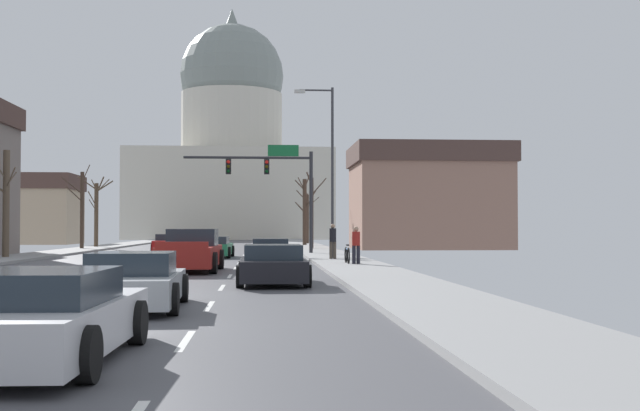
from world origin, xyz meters
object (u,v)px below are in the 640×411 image
(street_lamp_right, at_px, (328,159))
(sedan_near_04, at_px, (133,283))
(pedestrian_01, at_px, (356,243))
(pedestrian_00, at_px, (333,239))
(bicycle_parked, at_px, (347,255))
(sedan_near_03, at_px, (273,265))
(sedan_near_05, at_px, (43,318))
(signal_gantry, at_px, (275,176))
(pickup_truck_near_02, at_px, (191,252))
(sedan_near_01, at_px, (271,252))
(sedan_oncoming_00, at_px, (167,244))
(sedan_near_00, at_px, (214,247))
(sedan_oncoming_01, at_px, (186,240))
(sedan_oncoming_02, at_px, (200,239))

(street_lamp_right, bearing_deg, sedan_near_04, -104.43)
(sedan_near_04, height_order, pedestrian_01, pedestrian_01)
(pedestrian_00, xyz_separation_m, bicycle_parked, (0.21, -4.75, -0.62))
(sedan_near_04, relative_size, bicycle_parked, 2.58)
(pedestrian_00, height_order, bicycle_parked, pedestrian_00)
(street_lamp_right, bearing_deg, sedan_near_03, -100.35)
(sedan_near_05, bearing_deg, pedestrian_01, 73.84)
(signal_gantry, relative_size, pickup_truck_near_02, 1.42)
(sedan_near_01, xyz_separation_m, bicycle_parked, (3.32, -2.92, -0.07))
(pickup_truck_near_02, height_order, sedan_oncoming_00, pickup_truck_near_02)
(sedan_near_00, bearing_deg, sedan_near_01, -67.29)
(sedan_oncoming_00, bearing_deg, sedan_near_01, -68.49)
(sedan_near_04, relative_size, sedan_oncoming_00, 1.03)
(sedan_oncoming_00, distance_m, pedestrian_00, 18.69)
(sedan_near_01, height_order, sedan_oncoming_01, sedan_oncoming_01)
(sedan_near_03, bearing_deg, pedestrian_01, 69.53)
(pickup_truck_near_02, height_order, sedan_near_04, pickup_truck_near_02)
(bicycle_parked, bearing_deg, sedan_near_00, 121.81)
(sedan_oncoming_02, distance_m, pedestrian_01, 46.62)
(sedan_oncoming_02, bearing_deg, pedestrian_01, -77.31)
(sedan_near_00, xyz_separation_m, sedan_oncoming_00, (-3.81, 10.14, 0.00))
(pickup_truck_near_02, bearing_deg, sedan_near_05, -89.93)
(pickup_truck_near_02, distance_m, pedestrian_01, 7.27)
(sedan_near_00, distance_m, pickup_truck_near_02, 13.82)
(sedan_near_04, distance_m, bicycle_parked, 18.67)
(sedan_near_01, distance_m, sedan_near_05, 27.15)
(signal_gantry, relative_size, sedan_oncoming_00, 1.78)
(sedan_near_04, xyz_separation_m, sedan_near_05, (-0.05, -6.50, 0.01))
(signal_gantry, height_order, pickup_truck_near_02, signal_gantry)
(sedan_near_01, distance_m, pedestrian_00, 3.65)
(sedan_near_05, relative_size, sedan_oncoming_02, 1.09)
(sedan_near_00, height_order, pedestrian_01, pedestrian_01)
(sedan_near_04, distance_m, sedan_oncoming_00, 38.24)
(sedan_oncoming_02, bearing_deg, sedan_oncoming_00, -90.71)
(street_lamp_right, height_order, pickup_truck_near_02, street_lamp_right)
(signal_gantry, height_order, sedan_near_05, signal_gantry)
(street_lamp_right, distance_m, sedan_near_00, 8.87)
(pedestrian_00, distance_m, bicycle_parked, 4.79)
(pickup_truck_near_02, xyz_separation_m, pedestrian_01, (6.76, 2.66, 0.30))
(street_lamp_right, relative_size, sedan_near_03, 1.92)
(pickup_truck_near_02, xyz_separation_m, sedan_oncoming_02, (-3.48, 48.14, -0.18))
(sedan_near_05, relative_size, sedan_oncoming_00, 1.06)
(sedan_near_05, bearing_deg, signal_gantry, 84.78)
(sedan_oncoming_00, xyz_separation_m, bicycle_parked, (10.24, -20.50, -0.09))
(street_lamp_right, xyz_separation_m, sedan_near_03, (-3.02, -16.53, -4.67))
(sedan_oncoming_01, distance_m, sedan_oncoming_02, 11.49)
(sedan_near_00, relative_size, sedan_oncoming_01, 1.08)
(sedan_oncoming_01, height_order, bicycle_parked, sedan_oncoming_01)
(signal_gantry, relative_size, sedan_near_01, 1.82)
(signal_gantry, relative_size, bicycle_parked, 4.47)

